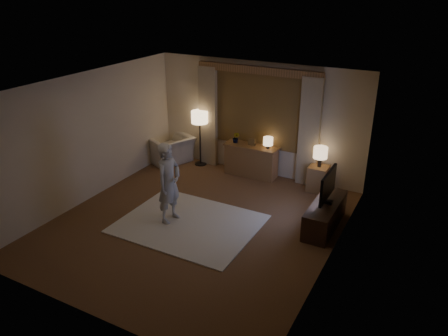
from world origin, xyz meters
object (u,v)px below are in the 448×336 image
Objects in this scene: sideboard at (251,161)px; tv_stand at (325,215)px; side_table at (318,178)px; armchair at (170,149)px; person at (169,183)px.

tv_stand is at bearing -34.16° from sideboard.
sideboard is 2.14× the size of side_table.
side_table is (1.61, -0.05, -0.07)m from sideboard.
person is at bearing 57.20° from armchair.
sideboard is 0.78× the size of person.
person is at bearing -99.90° from sideboard.
sideboard reaches higher than side_table.
person reaches higher than sideboard.
side_table is at bearing 114.97° from armchair.
sideboard reaches higher than tv_stand.
armchair is at bearing -174.72° from sideboard.
person is at bearing -156.49° from tv_stand.
side_table is 0.37× the size of person.
person is (-2.63, -1.15, 0.54)m from tv_stand.
sideboard is 0.86× the size of tv_stand.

